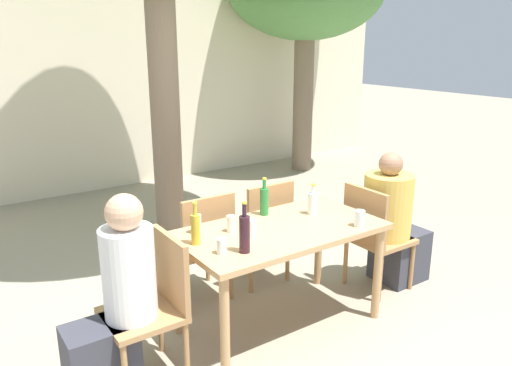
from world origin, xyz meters
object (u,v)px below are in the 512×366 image
(drinking_glass_3, at_px, (251,228))
(drinking_glass_2, at_px, (359,218))
(dining_table_front, at_px, (280,240))
(person_seated_1, at_px, (393,225))
(patio_chair_0, at_px, (155,299))
(person_seated_0, at_px, (116,307))
(patio_chair_1, at_px, (373,233))
(patio_chair_3, at_px, (263,226))
(water_bottle_1, at_px, (313,203))
(oil_cruet_0, at_px, (196,228))
(wine_bottle_2, at_px, (245,233))
(drinking_glass_4, at_px, (222,246))
(patio_chair_2, at_px, (202,242))
(green_bottle_3, at_px, (264,201))
(drinking_glass_0, at_px, (231,224))
(drinking_glass_1, at_px, (196,224))

(drinking_glass_3, bearing_deg, drinking_glass_2, -19.46)
(dining_table_front, distance_m, person_seated_1, 1.18)
(patio_chair_0, bearing_deg, person_seated_0, -90.00)
(person_seated_1, bearing_deg, patio_chair_1, 90.00)
(person_seated_1, bearing_deg, patio_chair_3, 55.28)
(person_seated_1, xyz_separation_m, water_bottle_1, (-0.81, 0.09, 0.32))
(oil_cruet_0, bearing_deg, dining_table_front, -7.41)
(oil_cruet_0, height_order, wine_bottle_2, wine_bottle_2)
(person_seated_0, bearing_deg, patio_chair_0, 90.00)
(dining_table_front, height_order, person_seated_1, person_seated_1)
(drinking_glass_2, bearing_deg, person_seated_0, 170.29)
(drinking_glass_4, bearing_deg, patio_chair_2, 70.40)
(person_seated_1, bearing_deg, green_bottle_3, 75.80)
(patio_chair_0, distance_m, drinking_glass_2, 1.48)
(water_bottle_1, bearing_deg, patio_chair_1, -8.65)
(drinking_glass_0, height_order, drinking_glass_4, drinking_glass_0)
(person_seated_0, bearing_deg, drinking_glass_2, 80.29)
(drinking_glass_1, height_order, drinking_glass_2, drinking_glass_1)
(drinking_glass_2, bearing_deg, drinking_glass_3, 160.54)
(patio_chair_3, distance_m, green_bottle_3, 0.54)
(person_seated_1, xyz_separation_m, wine_bottle_2, (-1.60, -0.20, 0.36))
(person_seated_1, relative_size, wine_bottle_2, 3.54)
(oil_cruet_0, xyz_separation_m, drinking_glass_0, (0.29, 0.05, -0.05))
(dining_table_front, xyz_separation_m, patio_chair_2, (-0.28, 0.62, -0.16))
(person_seated_0, relative_size, drinking_glass_3, 9.78)
(dining_table_front, xyz_separation_m, person_seated_1, (1.17, -0.00, -0.14))
(patio_chair_1, relative_size, patio_chair_3, 1.00)
(patio_chair_2, height_order, drinking_glass_0, patio_chair_2)
(patio_chair_2, relative_size, green_bottle_3, 3.16)
(patio_chair_2, xyz_separation_m, drinking_glass_1, (-0.24, -0.37, 0.32))
(dining_table_front, distance_m, patio_chair_1, 0.96)
(wine_bottle_2, bearing_deg, green_bottle_3, 44.59)
(patio_chair_2, height_order, water_bottle_1, water_bottle_1)
(drinking_glass_2, bearing_deg, patio_chair_0, 168.71)
(patio_chair_3, distance_m, drinking_glass_0, 0.83)
(drinking_glass_1, xyz_separation_m, drinking_glass_4, (-0.03, -0.38, -0.02))
(wine_bottle_2, xyz_separation_m, green_bottle_3, (0.49, 0.48, -0.02))
(oil_cruet_0, distance_m, drinking_glass_4, 0.23)
(person_seated_0, bearing_deg, drinking_glass_4, 77.58)
(green_bottle_3, height_order, drinking_glass_4, green_bottle_3)
(drinking_glass_4, bearing_deg, person_seated_1, 4.57)
(water_bottle_1, bearing_deg, wine_bottle_2, -160.00)
(dining_table_front, distance_m, water_bottle_1, 0.42)
(oil_cruet_0, bearing_deg, drinking_glass_1, 61.07)
(patio_chair_1, height_order, person_seated_0, person_seated_0)
(patio_chair_3, height_order, drinking_glass_0, patio_chair_3)
(drinking_glass_2, xyz_separation_m, drinking_glass_4, (-1.02, 0.14, -0.01))
(drinking_glass_1, bearing_deg, patio_chair_1, -9.48)
(patio_chair_1, xyz_separation_m, drinking_glass_1, (-1.47, 0.24, 0.32))
(drinking_glass_1, distance_m, drinking_glass_3, 0.37)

